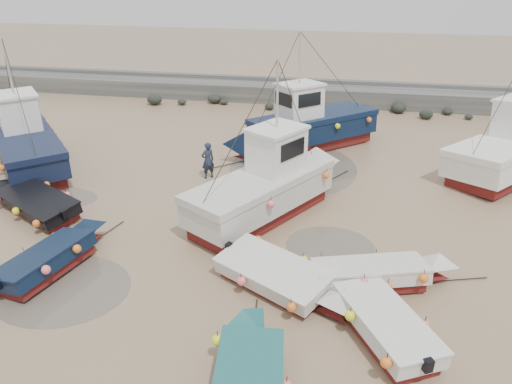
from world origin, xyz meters
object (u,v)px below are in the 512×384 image
(dinghy_5, at_px, (284,276))
(cabin_boat_0, at_px, (25,141))
(dinghy_3, at_px, (382,272))
(dinghy_6, at_px, (378,315))
(dinghy_4, at_px, (35,199))
(dinghy_2, at_px, (248,374))
(cabin_boat_2, at_px, (305,126))
(person, at_px, (209,178))
(cabin_boat_1, at_px, (271,184))
(dinghy_1, at_px, (54,254))

(dinghy_5, xyz_separation_m, cabin_boat_0, (-14.15, 8.00, 0.78))
(dinghy_3, distance_m, dinghy_6, 2.18)
(dinghy_4, distance_m, dinghy_6, 14.64)
(dinghy_4, height_order, dinghy_6, same)
(dinghy_2, bearing_deg, dinghy_3, 49.04)
(cabin_boat_2, distance_m, person, 6.48)
(dinghy_3, relative_size, cabin_boat_0, 0.66)
(cabin_boat_1, bearing_deg, dinghy_5, -45.24)
(dinghy_2, relative_size, cabin_boat_0, 0.66)
(cabin_boat_2, bearing_deg, dinghy_1, 109.90)
(dinghy_1, xyz_separation_m, cabin_boat_2, (7.12, 13.21, 0.78))
(dinghy_3, bearing_deg, dinghy_1, -102.01)
(dinghy_2, distance_m, dinghy_4, 13.13)
(dinghy_1, xyz_separation_m, dinghy_4, (-3.12, 3.73, -0.01))
(cabin_boat_2, relative_size, person, 4.75)
(dinghy_6, relative_size, cabin_boat_2, 0.64)
(dinghy_3, distance_m, dinghy_5, 3.15)
(dinghy_2, height_order, cabin_boat_1, cabin_boat_1)
(dinghy_6, relative_size, cabin_boat_1, 0.60)
(dinghy_3, xyz_separation_m, dinghy_5, (-3.05, -0.80, -0.00))
(person, bearing_deg, dinghy_2, 68.15)
(dinghy_1, height_order, dinghy_5, same)
(dinghy_4, height_order, dinghy_5, same)
(dinghy_2, xyz_separation_m, cabin_boat_1, (-0.96, 9.34, 0.80))
(dinghy_6, bearing_deg, dinghy_3, 56.06)
(dinghy_3, distance_m, cabin_boat_2, 12.78)
(dinghy_4, height_order, cabin_boat_2, cabin_boat_2)
(dinghy_3, height_order, dinghy_5, same)
(dinghy_6, xyz_separation_m, cabin_boat_2, (-3.55, 14.38, 0.78))
(dinghy_1, bearing_deg, dinghy_3, 19.43)
(dinghy_4, relative_size, person, 3.33)
(dinghy_5, height_order, cabin_boat_1, cabin_boat_1)
(dinghy_2, xyz_separation_m, cabin_boat_2, (-0.39, 17.20, 0.78))
(dinghy_5, distance_m, cabin_boat_1, 5.36)
(cabin_boat_0, bearing_deg, dinghy_1, -93.76)
(dinghy_3, relative_size, dinghy_6, 1.07)
(dinghy_3, bearing_deg, person, -150.59)
(cabin_boat_2, xyz_separation_m, person, (-4.10, -4.83, -1.33))
(dinghy_2, height_order, dinghy_4, same)
(dinghy_2, distance_m, dinghy_6, 4.24)
(dinghy_1, xyz_separation_m, dinghy_5, (7.80, 0.20, -0.01))
(dinghy_4, xyz_separation_m, cabin_boat_2, (10.24, 9.48, 0.79))
(dinghy_3, relative_size, person, 3.23)
(dinghy_2, relative_size, dinghy_5, 1.03)
(dinghy_1, xyz_separation_m, person, (3.02, 8.37, -0.55))
(dinghy_5, relative_size, dinghy_6, 1.04)
(dinghy_5, relative_size, person, 3.13)
(dinghy_3, height_order, person, dinghy_3)
(dinghy_4, xyz_separation_m, cabin_boat_0, (-3.23, 4.47, 0.79))
(dinghy_2, xyz_separation_m, dinghy_3, (3.34, 5.00, -0.00))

